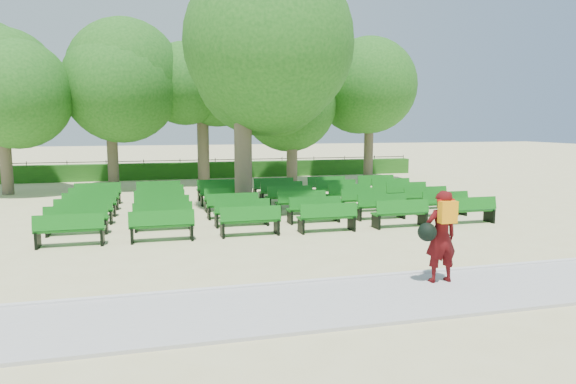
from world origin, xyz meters
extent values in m
plane|color=#CBC286|center=(0.00, 0.00, 0.00)|extent=(120.00, 120.00, 0.00)
cube|color=#B1B0AC|center=(0.00, -7.40, 0.03)|extent=(30.00, 2.20, 0.06)
cube|color=silver|center=(0.00, -6.25, 0.05)|extent=(30.00, 0.12, 0.10)
cube|color=#215A17|center=(0.00, 14.00, 0.45)|extent=(26.00, 0.70, 0.90)
cube|color=#116514|center=(1.17, 1.88, 0.42)|extent=(1.69, 0.48, 0.06)
cube|color=#116514|center=(1.17, 1.69, 0.65)|extent=(1.68, 0.14, 0.39)
cylinder|color=brown|center=(0.52, 2.02, 1.83)|extent=(0.61, 0.61, 3.66)
ellipsoid|color=#24621A|center=(0.52, 2.02, 5.32)|extent=(6.01, 6.01, 5.41)
imported|color=#460A0B|center=(2.81, -6.86, 0.95)|extent=(0.65, 0.43, 1.78)
cube|color=orange|center=(2.81, -7.07, 1.46)|extent=(0.33, 0.17, 0.41)
sphere|color=black|center=(2.47, -6.92, 1.07)|extent=(0.36, 0.36, 0.36)
camera|label=1|loc=(-2.47, -15.41, 3.10)|focal=32.00mm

